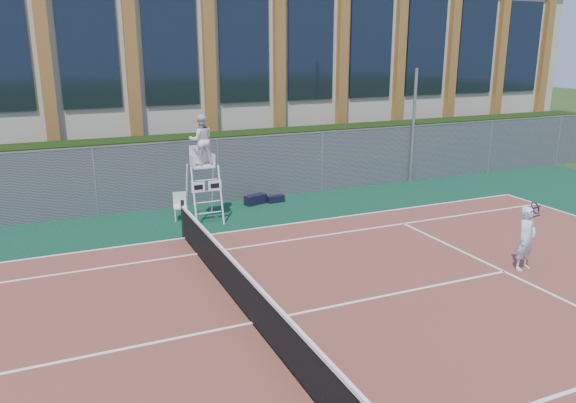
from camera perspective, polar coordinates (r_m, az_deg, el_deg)
name	(u,v)px	position (r m, az deg, el deg)	size (l,w,h in m)	color
ground	(253,324)	(11.20, -3.61, -12.33)	(120.00, 120.00, 0.00)	#233814
apron	(236,303)	(12.04, -5.29, -10.25)	(36.00, 20.00, 0.01)	#0B341C
tennis_court	(253,323)	(11.19, -3.61, -12.24)	(23.77, 10.97, 0.02)	brown
tennis_net	(252,299)	(10.96, -3.66, -9.85)	(0.10, 11.30, 1.10)	black
fence	(159,177)	(18.89, -12.95, 2.47)	(40.00, 0.06, 2.20)	#595E60
hedge	(152,170)	(20.04, -13.62, 3.17)	(40.00, 1.40, 2.20)	black
building	(115,71)	(27.50, -17.14, 12.56)	(45.00, 10.60, 8.22)	#BFB39E
steel_pole	(413,126)	(22.58, 12.61, 7.46)	(0.12, 0.12, 4.44)	#9EA0A5
umpire_chair	(201,143)	(17.17, -8.81, 5.89)	(0.92, 1.42, 3.31)	white
plastic_chair	(180,204)	(17.70, -10.92, -0.23)	(0.46, 0.46, 0.86)	silver
sports_bag_near	(255,200)	(19.20, -3.33, 0.20)	(0.77, 0.31, 0.33)	black
sports_bag_far	(276,199)	(19.43, -1.26, 0.28)	(0.59, 0.26, 0.24)	black
tennis_player	(526,238)	(14.54, 23.04, -3.43)	(0.92, 0.66, 1.59)	silver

